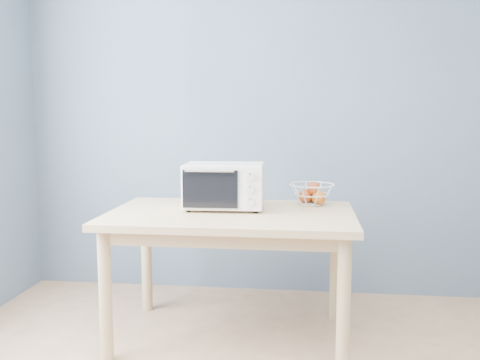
# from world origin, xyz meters

# --- Properties ---
(room) EXTENTS (4.01, 4.51, 2.61)m
(room) POSITION_xyz_m (0.00, 0.00, 1.30)
(room) COLOR tan
(room) RESTS_ON ground
(dining_table) EXTENTS (1.40, 0.90, 0.75)m
(dining_table) POSITION_xyz_m (-0.37, 1.37, 0.65)
(dining_table) COLOR #D3B57F
(dining_table) RESTS_ON ground
(toaster_oven) EXTENTS (0.47, 0.35, 0.27)m
(toaster_oven) POSITION_xyz_m (-0.44, 1.45, 0.89)
(toaster_oven) COLOR white
(toaster_oven) RESTS_ON dining_table
(fruit_basket) EXTENTS (0.35, 0.35, 0.14)m
(fruit_basket) POSITION_xyz_m (0.10, 1.66, 0.82)
(fruit_basket) COLOR silver
(fruit_basket) RESTS_ON dining_table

